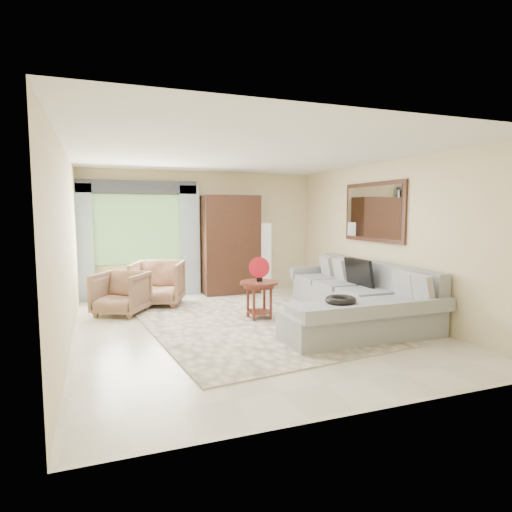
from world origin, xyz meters
name	(u,v)px	position (x,y,z in m)	size (l,w,h in m)	color
ground	(249,327)	(0.00, 0.00, 0.00)	(6.00, 6.00, 0.00)	silver
area_rug	(250,324)	(0.07, 0.11, 0.01)	(3.00, 4.00, 0.02)	beige
sectional_sofa	(355,302)	(1.78, -0.18, 0.28)	(2.30, 3.46, 0.90)	#929599
tv_screen	(359,273)	(2.05, 0.14, 0.72)	(0.06, 0.74, 0.48)	black
garden_hose	(341,300)	(1.00, -1.00, 0.55)	(0.43, 0.43, 0.09)	black
coffee_table	(259,299)	(0.32, 0.39, 0.33)	(0.63, 0.63, 0.63)	#491E13
red_disc	(259,267)	(0.32, 0.39, 0.86)	(0.34, 0.34, 0.03)	red
armchair_left	(121,293)	(-1.78, 1.52, 0.37)	(0.79, 0.81, 0.74)	brown
armchair_right	(158,283)	(-1.09, 2.03, 0.42)	(0.89, 0.92, 0.84)	#9C7555
potted_plant	(102,286)	(-2.08, 2.74, 0.30)	(0.54, 0.47, 0.60)	#999999
armoire	(231,245)	(0.55, 2.72, 1.05)	(1.20, 0.55, 2.10)	#321A10
floor_lamp	(264,257)	(1.35, 2.78, 0.75)	(0.24, 0.24, 1.50)	silver
window	(138,229)	(-1.35, 2.97, 1.40)	(1.80, 0.04, 1.40)	#669E59
curtain_left	(83,243)	(-2.40, 2.88, 1.15)	(0.40, 0.08, 2.30)	#9EB7CC
curtain_right	(190,240)	(-0.30, 2.88, 1.15)	(0.40, 0.08, 2.30)	#9EB7CC
valance	(137,187)	(-1.35, 2.90, 2.25)	(2.40, 0.12, 0.26)	#1E232D
wall_mirror	(373,212)	(2.46, 0.35, 1.75)	(0.05, 1.70, 1.05)	black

